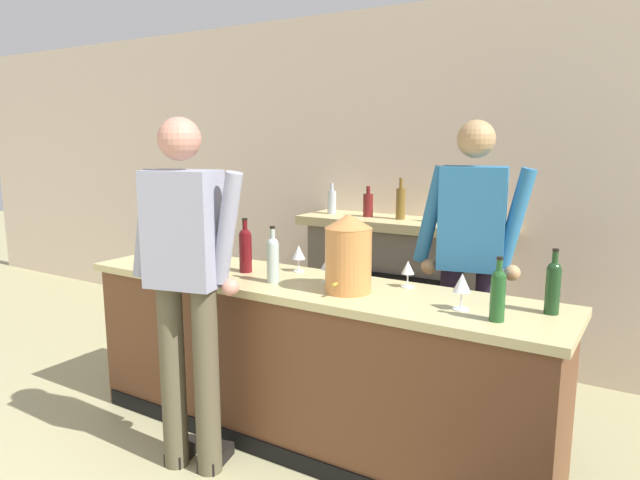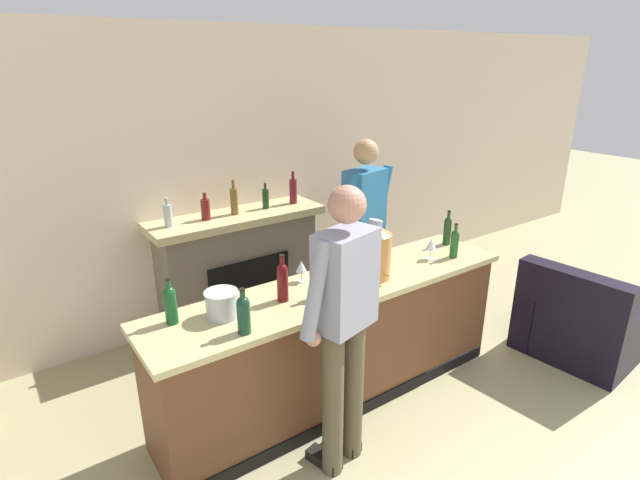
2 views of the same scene
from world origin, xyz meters
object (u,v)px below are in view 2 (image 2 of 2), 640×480
at_px(wine_bottle_rose_blush, 328,277).
at_px(wine_bottle_merlot_tall, 170,303).
at_px(fireplace_stone, 239,268).
at_px(ice_bucket_steel, 222,304).
at_px(person_bartender, 364,232).
at_px(wine_glass_near_bucket, 343,265).
at_px(armchair_black, 577,327).
at_px(person_customer, 344,322).
at_px(wine_bottle_burgundy_dark, 244,313).
at_px(wine_glass_by_dispenser, 301,267).
at_px(wine_bottle_riesling_slim, 283,280).
at_px(wine_glass_back_row, 431,245).
at_px(wine_bottle_cabernet_heavy, 447,229).
at_px(copper_dispenser, 375,251).
at_px(wine_bottle_chardonnay_pale, 455,242).
at_px(wine_glass_front_right, 375,248).

xyz_separation_m(wine_bottle_rose_blush, wine_bottle_merlot_tall, (-0.99, 0.25, -0.01)).
xyz_separation_m(fireplace_stone, wine_bottle_merlot_tall, (-1.08, -1.32, 0.51)).
bearing_deg(fireplace_stone, ice_bucket_steel, -119.34).
xyz_separation_m(person_bartender, wine_glass_near_bucket, (-0.63, -0.52, 0.03)).
height_order(person_bartender, wine_bottle_rose_blush, person_bartender).
xyz_separation_m(armchair_black, wine_glass_near_bucket, (-1.95, 0.81, 0.78)).
distance_m(person_customer, wine_bottle_burgundy_dark, 0.59).
xyz_separation_m(wine_bottle_rose_blush, wine_glass_by_dispenser, (-0.03, 0.29, -0.03)).
bearing_deg(wine_bottle_riesling_slim, wine_glass_back_row, -2.77).
bearing_deg(wine_bottle_cabernet_heavy, wine_glass_back_row, -156.82).
bearing_deg(wine_bottle_cabernet_heavy, copper_dispenser, -170.52).
relative_size(wine_bottle_chardonnay_pale, wine_glass_by_dispenser, 1.80).
bearing_deg(wine_glass_by_dispenser, wine_bottle_riesling_slim, -146.12).
xyz_separation_m(wine_bottle_merlot_tall, wine_glass_near_bucket, (1.25, -0.08, -0.03)).
height_order(fireplace_stone, wine_bottle_merlot_tall, fireplace_stone).
relative_size(fireplace_stone, ice_bucket_steel, 7.70).
relative_size(ice_bucket_steel, wine_glass_by_dispenser, 1.33).
relative_size(wine_bottle_chardonnay_pale, wine_glass_front_right, 1.97).
bearing_deg(wine_bottle_chardonnay_pale, wine_glass_front_right, 150.03).
xyz_separation_m(copper_dispenser, wine_glass_back_row, (0.60, 0.00, -0.08)).
bearing_deg(wine_bottle_cabernet_heavy, wine_glass_near_bucket, -177.98).
distance_m(person_bartender, wine_glass_front_right, 0.45).
xyz_separation_m(wine_bottle_chardonnay_pale, wine_bottle_riesling_slim, (-1.52, 0.14, 0.02)).
distance_m(ice_bucket_steel, wine_bottle_chardonnay_pale, 1.95).
relative_size(wine_bottle_burgundy_dark, wine_glass_by_dispenser, 1.79).
height_order(person_customer, wine_bottle_merlot_tall, person_customer).
bearing_deg(wine_glass_back_row, person_customer, -158.30).
bearing_deg(fireplace_stone, wine_bottle_cabernet_heavy, -45.53).
bearing_deg(wine_glass_front_right, wine_bottle_chardonnay_pale, -29.97).
bearing_deg(person_customer, armchair_black, -4.55).
bearing_deg(armchair_black, copper_dispenser, 158.60).
xyz_separation_m(person_bartender, wine_bottle_chardonnay_pale, (0.34, -0.72, 0.05)).
height_order(wine_bottle_rose_blush, wine_bottle_merlot_tall, wine_bottle_rose_blush).
xyz_separation_m(ice_bucket_steel, wine_glass_back_row, (1.76, -0.09, 0.04)).
bearing_deg(ice_bucket_steel, wine_glass_front_right, 6.20).
bearing_deg(armchair_black, wine_bottle_riesling_slim, 163.10).
relative_size(wine_bottle_merlot_tall, wine_bottle_chardonnay_pale, 1.03).
distance_m(wine_bottle_chardonnay_pale, wine_glass_back_row, 0.20).
height_order(armchair_black, wine_glass_front_right, wine_glass_front_right).
xyz_separation_m(fireplace_stone, copper_dispenser, (0.36, -1.51, 0.58)).
distance_m(ice_bucket_steel, wine_bottle_merlot_tall, 0.31).
relative_size(wine_bottle_chardonnay_pale, wine_bottle_burgundy_dark, 1.00).
xyz_separation_m(fireplace_stone, wine_bottle_chardonnay_pale, (1.14, -1.59, 0.50)).
relative_size(armchair_black, person_customer, 0.53).
height_order(person_bartender, wine_glass_front_right, person_bartender).
height_order(person_customer, wine_bottle_riesling_slim, person_customer).
height_order(copper_dispenser, wine_glass_back_row, copper_dispenser).
relative_size(fireplace_stone, copper_dispenser, 3.99).
relative_size(person_customer, wine_bottle_chardonnay_pale, 6.42).
xyz_separation_m(copper_dispenser, wine_bottle_cabernet_heavy, (0.97, 0.16, -0.07)).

